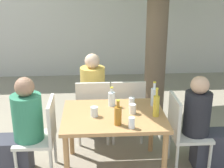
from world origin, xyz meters
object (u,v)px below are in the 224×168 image
Objects in this scene: patio_chair_2 at (93,108)px; patio_chair_3 at (127,107)px; oil_cruet_3 at (156,105)px; person_seated_1 at (204,129)px; patio_chair_0 at (42,133)px; person_seated_2 at (93,99)px; drinking_glass_2 at (132,103)px; dining_table_front at (114,121)px; water_bottle_2 at (112,98)px; drinking_glass_1 at (132,123)px; patio_chair_1 at (183,129)px; amber_bottle_0 at (118,115)px; water_bottle_1 at (154,96)px; person_seated_0 at (21,133)px; drinking_glass_4 at (133,109)px; drinking_glass_3 at (156,109)px; drinking_glass_0 at (94,112)px.

patio_chair_2 is 0.46m from patio_chair_3.
oil_cruet_3 reaches higher than patio_chair_2.
patio_chair_3 is 2.74× the size of oil_cruet_3.
oil_cruet_3 is (-0.59, -0.08, 0.34)m from person_seated_1.
person_seated_2 reaches higher than patio_chair_0.
dining_table_front is at bearing -143.25° from drinking_glass_2.
person_seated_2 is (-1.27, 0.90, 0.04)m from person_seated_1.
water_bottle_2 reaches higher than patio_chair_3.
patio_chair_1 is at bearing 27.88° from drinking_glass_1.
water_bottle_2 is at bearing 77.12° from person_seated_1.
patio_chair_0 and patio_chair_3 have the same top height.
water_bottle_1 reaches higher than amber_bottle_0.
patio_chair_0 is at bearing 162.76° from amber_bottle_0.
patio_chair_1 is 0.78m from drinking_glass_1.
patio_chair_2 is 1.01m from amber_bottle_0.
person_seated_0 is at bearing -90.00° from patio_chair_0.
water_bottle_1 is 0.89× the size of oil_cruet_3.
patio_chair_0 is 8.30× the size of drinking_glass_4.
amber_bottle_0 is 0.94× the size of water_bottle_1.
drinking_glass_3 is (0.71, -0.65, 0.25)m from patio_chair_2.
patio_chair_0 is at bearing 57.53° from person_seated_2.
person_seated_1 is 1.12m from water_bottle_2.
drinking_glass_3 is at bearing 90.71° from patio_chair_0.
patio_chair_0 is 3.26× the size of amber_bottle_0.
patio_chair_1 is 1.37m from person_seated_2.
patio_chair_0 is 3.06× the size of water_bottle_1.
water_bottle_1 is 0.50m from water_bottle_2.
person_seated_2 is (-0.00, 0.23, 0.03)m from patio_chair_2.
patio_chair_2 is 0.74× the size of person_seated_2.
person_seated_2 is 1.02m from drinking_glass_4.
water_bottle_2 is at bearing 177.67° from water_bottle_1.
drinking_glass_3 is at bearing -24.77° from water_bottle_2.
drinking_glass_2 is at bearing 74.14° from patio_chair_1.
person_seated_1 is at bearing 144.66° from person_seated_2.
patio_chair_2 is 1.05m from person_seated_0.
drinking_glass_4 is (-0.83, 0.01, 0.27)m from person_seated_1.
person_seated_0 is 1.54m from drinking_glass_3.
water_bottle_2 is (0.22, -0.43, 0.30)m from patio_chair_2.
drinking_glass_2 reaches higher than dining_table_front.
dining_table_front is 0.40m from drinking_glass_1.
amber_bottle_0 is 1.19× the size of water_bottle_2.
water_bottle_2 is (-0.01, 0.24, 0.18)m from dining_table_front.
water_bottle_2 reaches higher than patio_chair_0.
patio_chair_2 is at bearing 117.28° from water_bottle_2.
water_bottle_1 is (1.30, 0.22, 0.32)m from patio_chair_0.
person_seated_1 is 0.99m from drinking_glass_1.
drinking_glass_0 is at bearing 87.18° from person_seated_0.
patio_chair_1 is (1.61, 0.00, 0.00)m from patio_chair_0.
amber_bottle_0 is 0.47m from drinking_glass_2.
water_bottle_2 is 0.61m from drinking_glass_1.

